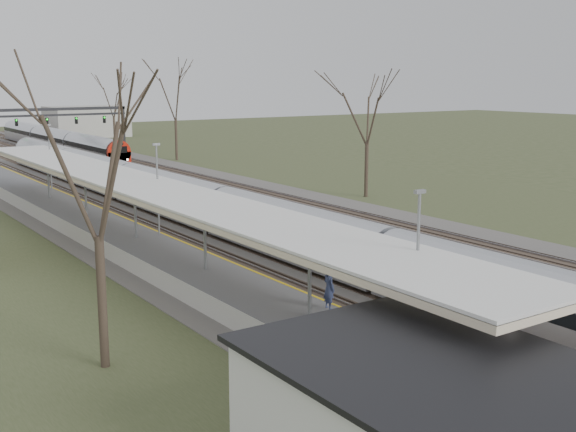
% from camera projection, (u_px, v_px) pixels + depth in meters
% --- Properties ---
extents(track_bed, '(24.00, 160.00, 0.22)m').
position_uv_depth(track_bed, '(143.00, 191.00, 61.43)').
color(track_bed, '#474442').
rests_on(track_bed, ground).
extents(platform, '(3.50, 69.00, 1.00)m').
position_uv_depth(platform, '(113.00, 235.00, 41.99)').
color(platform, '#9E9B93').
rests_on(platform, ground).
extents(canopy, '(4.10, 50.00, 3.11)m').
position_uv_depth(canopy, '(142.00, 187.00, 37.69)').
color(canopy, slate).
rests_on(canopy, platform).
extents(signal_gantry, '(21.00, 0.59, 6.08)m').
position_uv_depth(signal_gantry, '(40.00, 118.00, 84.88)').
color(signal_gantry, black).
rests_on(signal_gantry, ground).
extents(tree_west_near, '(5.00, 5.00, 10.30)m').
position_uv_depth(tree_west_near, '(94.00, 150.00, 22.67)').
color(tree_west_near, '#2D231C').
rests_on(tree_west_near, ground).
extents(tree_east_far, '(5.00, 5.00, 10.30)m').
position_uv_depth(tree_east_far, '(368.00, 107.00, 57.12)').
color(tree_east_far, '#2D231C').
rests_on(tree_east_far, ground).
extents(train_near, '(2.62, 75.21, 3.05)m').
position_uv_depth(train_near, '(173.00, 196.00, 50.00)').
color(train_near, '#ABAEB5').
rests_on(train_near, ground).
extents(train_far, '(2.62, 45.21, 3.05)m').
position_uv_depth(train_far, '(56.00, 140.00, 94.76)').
color(train_far, '#ABAEB5').
rests_on(train_far, ground).
extents(passenger, '(0.43, 0.62, 1.61)m').
position_uv_depth(passenger, '(329.00, 288.00, 26.83)').
color(passenger, navy).
rests_on(passenger, platform).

